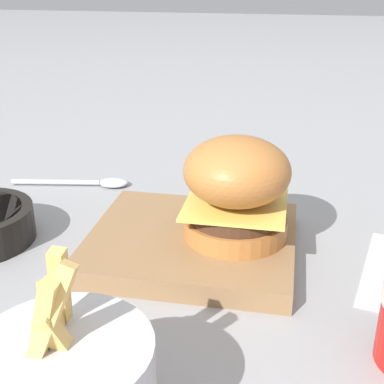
# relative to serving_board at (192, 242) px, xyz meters

# --- Properties ---
(ground_plane) EXTENTS (6.00, 6.00, 0.00)m
(ground_plane) POSITION_rel_serving_board_xyz_m (0.05, 0.01, -0.01)
(ground_plane) COLOR gray
(serving_board) EXTENTS (0.23, 0.20, 0.02)m
(serving_board) POSITION_rel_serving_board_xyz_m (0.00, 0.00, 0.00)
(serving_board) COLOR olive
(serving_board) RESTS_ON ground_plane
(burger) EXTENTS (0.11, 0.11, 0.11)m
(burger) POSITION_rel_serving_board_xyz_m (0.05, 0.01, 0.07)
(burger) COLOR #AD6B33
(burger) RESTS_ON serving_board
(spoon) EXTENTS (0.17, 0.05, 0.01)m
(spoon) POSITION_rel_serving_board_xyz_m (-0.17, 0.16, -0.01)
(spoon) COLOR silver
(spoon) RESTS_ON ground_plane
(ketchup_puddle) EXTENTS (0.04, 0.04, 0.00)m
(ketchup_puddle) POSITION_rel_serving_board_xyz_m (0.00, 0.20, -0.01)
(ketchup_puddle) COLOR #B21E14
(ketchup_puddle) RESTS_ON ground_plane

